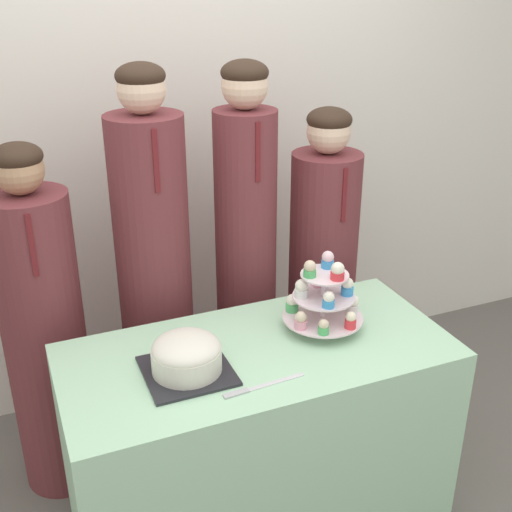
{
  "coord_description": "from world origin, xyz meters",
  "views": [
    {
      "loc": [
        -0.7,
        -1.34,
        1.92
      ],
      "look_at": [
        0.0,
        0.33,
        1.1
      ],
      "focal_mm": 45.0,
      "sensor_mm": 36.0,
      "label": 1
    }
  ],
  "objects_px": {
    "student_1": "(156,288)",
    "student_0": "(45,337)",
    "round_cake": "(186,355)",
    "student_2": "(246,269)",
    "cake_knife": "(251,389)",
    "student_3": "(322,279)",
    "cupcake_stand": "(323,296)"
  },
  "relations": [
    {
      "from": "cupcake_stand",
      "to": "student_1",
      "type": "height_order",
      "value": "student_1"
    },
    {
      "from": "student_0",
      "to": "student_2",
      "type": "height_order",
      "value": "student_2"
    },
    {
      "from": "student_3",
      "to": "student_1",
      "type": "bearing_deg",
      "value": 180.0
    },
    {
      "from": "student_3",
      "to": "round_cake",
      "type": "bearing_deg",
      "value": -143.1
    },
    {
      "from": "cake_knife",
      "to": "student_0",
      "type": "xyz_separation_m",
      "value": [
        -0.53,
        0.75,
        -0.12
      ]
    },
    {
      "from": "round_cake",
      "to": "cake_knife",
      "type": "xyz_separation_m",
      "value": [
        0.15,
        -0.16,
        -0.06
      ]
    },
    {
      "from": "round_cake",
      "to": "student_2",
      "type": "xyz_separation_m",
      "value": [
        0.43,
        0.59,
        -0.05
      ]
    },
    {
      "from": "student_0",
      "to": "student_2",
      "type": "xyz_separation_m",
      "value": [
        0.81,
        -0.0,
        0.13
      ]
    },
    {
      "from": "cake_knife",
      "to": "student_1",
      "type": "height_order",
      "value": "student_1"
    },
    {
      "from": "student_1",
      "to": "student_3",
      "type": "bearing_deg",
      "value": -0.0
    },
    {
      "from": "cake_knife",
      "to": "round_cake",
      "type": "bearing_deg",
      "value": 128.91
    },
    {
      "from": "round_cake",
      "to": "student_2",
      "type": "relative_size",
      "value": 0.16
    },
    {
      "from": "cupcake_stand",
      "to": "student_0",
      "type": "xyz_separation_m",
      "value": [
        -0.89,
        0.51,
        -0.24
      ]
    },
    {
      "from": "student_2",
      "to": "cake_knife",
      "type": "bearing_deg",
      "value": -110.86
    },
    {
      "from": "cake_knife",
      "to": "student_2",
      "type": "distance_m",
      "value": 0.81
    },
    {
      "from": "student_2",
      "to": "student_3",
      "type": "bearing_deg",
      "value": 0.0
    },
    {
      "from": "cupcake_stand",
      "to": "student_3",
      "type": "bearing_deg",
      "value": 61.58
    },
    {
      "from": "student_0",
      "to": "student_2",
      "type": "bearing_deg",
      "value": -0.0
    },
    {
      "from": "cupcake_stand",
      "to": "student_0",
      "type": "relative_size",
      "value": 0.2
    },
    {
      "from": "student_1",
      "to": "student_0",
      "type": "bearing_deg",
      "value": -180.0
    },
    {
      "from": "cake_knife",
      "to": "cupcake_stand",
      "type": "distance_m",
      "value": 0.46
    },
    {
      "from": "cake_knife",
      "to": "student_3",
      "type": "relative_size",
      "value": 0.19
    },
    {
      "from": "round_cake",
      "to": "cake_knife",
      "type": "bearing_deg",
      "value": -47.46
    },
    {
      "from": "round_cake",
      "to": "student_2",
      "type": "distance_m",
      "value": 0.74
    },
    {
      "from": "round_cake",
      "to": "student_1",
      "type": "bearing_deg",
      "value": 84.87
    },
    {
      "from": "student_0",
      "to": "student_2",
      "type": "relative_size",
      "value": 0.86
    },
    {
      "from": "cake_knife",
      "to": "student_3",
      "type": "bearing_deg",
      "value": 45.86
    },
    {
      "from": "student_0",
      "to": "student_1",
      "type": "distance_m",
      "value": 0.45
    },
    {
      "from": "student_2",
      "to": "student_3",
      "type": "xyz_separation_m",
      "value": [
        0.36,
        0.0,
        -0.12
      ]
    },
    {
      "from": "cake_knife",
      "to": "student_0",
      "type": "height_order",
      "value": "student_0"
    },
    {
      "from": "student_0",
      "to": "student_1",
      "type": "height_order",
      "value": "student_1"
    },
    {
      "from": "student_2",
      "to": "student_3",
      "type": "relative_size",
      "value": 1.14
    }
  ]
}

